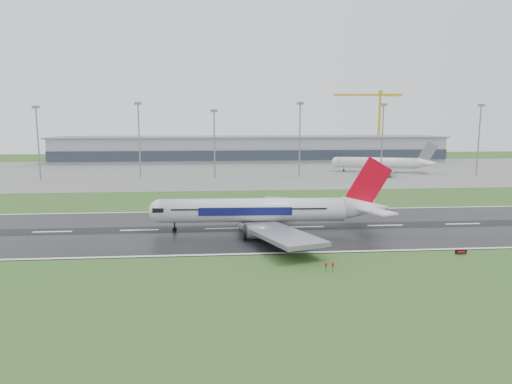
{
  "coord_description": "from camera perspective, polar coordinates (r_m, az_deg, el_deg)",
  "views": [
    {
      "loc": [
        -21.28,
        -108.67,
        25.87
      ],
      "look_at": [
        -11.18,
        12.0,
        7.0
      ],
      "focal_mm": 32.41,
      "sensor_mm": 36.0,
      "label": 1
    }
  ],
  "objects": [
    {
      "name": "ground",
      "position": [
        113.72,
        6.15,
        -4.34
      ],
      "size": [
        520.0,
        520.0,
        0.0
      ],
      "primitive_type": "plane",
      "color": "#2A511D",
      "rests_on": "ground"
    },
    {
      "name": "tower_crane",
      "position": [
        327.66,
        14.96,
        8.03
      ],
      "size": [
        46.39,
        5.37,
        45.61
      ],
      "primitive_type": null,
      "rotation": [
        0.0,
        0.0,
        -0.06
      ],
      "color": "gold",
      "rests_on": "ground"
    },
    {
      "name": "runway",
      "position": [
        113.71,
        6.15,
        -4.32
      ],
      "size": [
        400.0,
        45.0,
        0.1
      ],
      "primitive_type": "cube",
      "color": "black",
      "rests_on": "ground"
    },
    {
      "name": "floodmast_3",
      "position": [
        212.22,
        5.41,
        6.26
      ],
      "size": [
        0.64,
        0.64,
        32.78
      ],
      "primitive_type": "cylinder",
      "color": "gray",
      "rests_on": "ground"
    },
    {
      "name": "main_airliner",
      "position": [
        107.9,
        1.73,
        -0.46
      ],
      "size": [
        58.21,
        55.63,
        16.62
      ],
      "primitive_type": null,
      "rotation": [
        0.0,
        0.0,
        -0.04
      ],
      "color": "silver",
      "rests_on": "runway"
    },
    {
      "name": "parked_airliner",
      "position": [
        239.18,
        15.22,
        4.18
      ],
      "size": [
        63.01,
        60.57,
        15.15
      ],
      "primitive_type": null,
      "rotation": [
        0.0,
        0.0,
        -0.28
      ],
      "color": "silver",
      "rests_on": "apron"
    },
    {
      "name": "floodmast_1",
      "position": [
        211.71,
        -14.2,
        5.98
      ],
      "size": [
        0.64,
        0.64,
        32.5
      ],
      "primitive_type": "cylinder",
      "color": "gray",
      "rests_on": "ground"
    },
    {
      "name": "terminal",
      "position": [
        295.01,
        -0.64,
        5.29
      ],
      "size": [
        240.0,
        36.0,
        15.0
      ],
      "primitive_type": "cube",
      "color": "gray",
      "rests_on": "ground"
    },
    {
      "name": "apron",
      "position": [
        236.06,
        0.42,
        2.58
      ],
      "size": [
        400.0,
        130.0,
        0.08
      ],
      "primitive_type": "cube",
      "color": "slate",
      "rests_on": "ground"
    },
    {
      "name": "floodmast_5",
      "position": [
        242.26,
        25.78,
        5.66
      ],
      "size": [
        0.64,
        0.64,
        32.12
      ],
      "primitive_type": "cylinder",
      "color": "gray",
      "rests_on": "ground"
    },
    {
      "name": "floodmast_4",
      "position": [
        222.29,
        15.3,
        6.04
      ],
      "size": [
        0.64,
        0.64,
        32.26
      ],
      "primitive_type": "cylinder",
      "color": "gray",
      "rests_on": "ground"
    },
    {
      "name": "runway_sign",
      "position": [
        98.9,
        23.96,
        -6.78
      ],
      "size": [
        2.3,
        0.27,
        1.04
      ],
      "primitive_type": null,
      "rotation": [
        0.0,
        0.0,
        0.0
      ],
      "color": "black",
      "rests_on": "ground"
    },
    {
      "name": "floodmast_2",
      "position": [
        208.98,
        -5.15,
        5.75
      ],
      "size": [
        0.64,
        0.64,
        29.36
      ],
      "primitive_type": "cylinder",
      "color": "gray",
      "rests_on": "ground"
    },
    {
      "name": "floodmast_0",
      "position": [
        222.9,
        -25.28,
        5.33
      ],
      "size": [
        0.64,
        0.64,
        30.84
      ],
      "primitive_type": "cylinder",
      "color": "gray",
      "rests_on": "ground"
    }
  ]
}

